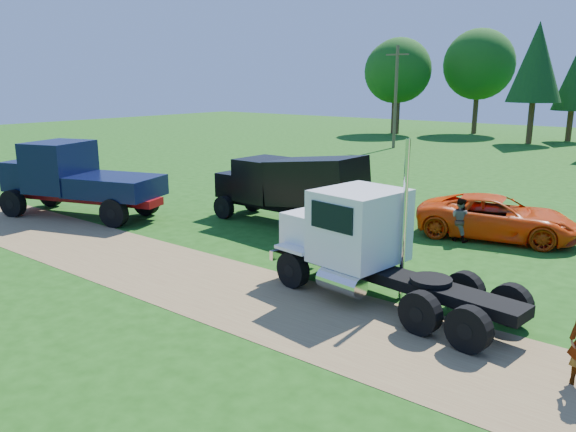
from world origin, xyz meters
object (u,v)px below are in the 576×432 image
Objects in this scene: navy_truck at (73,179)px; black_dump_truck at (291,185)px; white_semi_tractor at (361,242)px; orange_pickup at (497,217)px.

black_dump_truck is at bearing 9.90° from navy_truck.
navy_truck is (-15.16, 0.31, 0.17)m from white_semi_tractor.
navy_truck reaches higher than orange_pickup.
white_semi_tractor is at bearing -19.30° from navy_truck.
orange_pickup is (1.11, 8.38, -0.71)m from white_semi_tractor.
black_dump_truck is (-6.40, 4.97, 0.19)m from white_semi_tractor.
orange_pickup is at bearing 25.17° from black_dump_truck.
black_dump_truck is 0.93× the size of navy_truck.
white_semi_tractor is 8.11m from black_dump_truck.
white_semi_tractor is at bearing 159.79° from orange_pickup.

